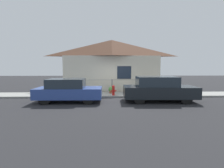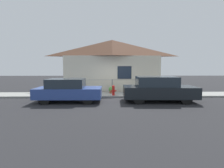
{
  "view_description": "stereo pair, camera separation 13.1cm",
  "coord_description": "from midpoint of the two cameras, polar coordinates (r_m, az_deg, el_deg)",
  "views": [
    {
      "loc": [
        -0.41,
        -11.49,
        2.05
      ],
      "look_at": [
        -0.06,
        0.3,
        0.9
      ],
      "focal_mm": 28.0,
      "sensor_mm": 36.0,
      "label": 1
    },
    {
      "loc": [
        -0.28,
        -11.5,
        2.05
      ],
      "look_at": [
        -0.06,
        0.3,
        0.9
      ],
      "focal_mm": 28.0,
      "sensor_mm": 36.0,
      "label": 2
    }
  ],
  "objects": [
    {
      "name": "sidewalk",
      "position": [
        12.63,
        -0.13,
        -3.52
      ],
      "size": [
        24.0,
        1.94,
        0.11
      ],
      "color": "gray",
      "rests_on": "ground_plane"
    },
    {
      "name": "potted_plant_near_hydrant",
      "position": [
        12.92,
        -0.55,
        -1.89
      ],
      "size": [
        0.41,
        0.41,
        0.5
      ],
      "color": "#9E5638",
      "rests_on": "sidewalk"
    },
    {
      "name": "fire_hydrant",
      "position": [
        11.95,
        0.14,
        -2.01
      ],
      "size": [
        0.43,
        0.19,
        0.7
      ],
      "color": "red",
      "rests_on": "sidewalk"
    },
    {
      "name": "car_right",
      "position": [
        10.72,
        14.58,
        -1.61
      ],
      "size": [
        4.27,
        1.93,
        1.49
      ],
      "rotation": [
        0.0,
        0.0,
        -0.04
      ],
      "color": "black",
      "rests_on": "ground_plane"
    },
    {
      "name": "house",
      "position": [
        14.8,
        -0.37,
        10.82
      ],
      "size": [
        8.09,
        2.23,
        4.3
      ],
      "color": "beige",
      "rests_on": "ground_plane"
    },
    {
      "name": "car_left",
      "position": [
        10.55,
        -14.38,
        -2.02
      ],
      "size": [
        3.81,
        1.71,
        1.36
      ],
      "rotation": [
        0.0,
        0.0,
        -0.01
      ],
      "color": "#2D4793",
      "rests_on": "ground_plane"
    },
    {
      "name": "fence",
      "position": [
        13.36,
        -0.23,
        -0.33
      ],
      "size": [
        4.9,
        0.1,
        1.02
      ],
      "color": "gray",
      "rests_on": "sidewalk"
    },
    {
      "name": "potted_plant_by_fence",
      "position": [
        12.82,
        -10.63,
        -1.7
      ],
      "size": [
        0.51,
        0.51,
        0.62
      ],
      "color": "brown",
      "rests_on": "sidewalk"
    },
    {
      "name": "ground_plane",
      "position": [
        11.68,
        -0.0,
        -4.54
      ],
      "size": [
        60.0,
        60.0,
        0.0
      ],
      "primitive_type": "plane",
      "color": "#262628"
    }
  ]
}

